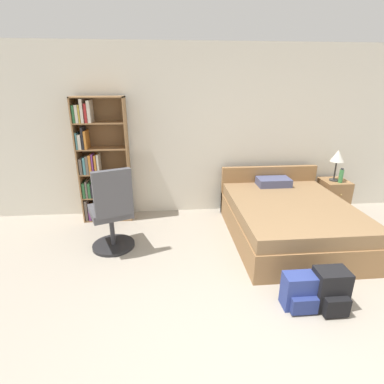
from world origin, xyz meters
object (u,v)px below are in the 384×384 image
object	(u,v)px
nightstand	(333,196)
backpack_black	(331,291)
bed	(288,218)
office_chair	(112,214)
table_lamp	(337,157)
water_bottle	(341,176)
bookshelf	(98,161)
backpack_blue	(300,292)

from	to	relation	value
nightstand	backpack_black	xyz separation A→B (m)	(-1.20, -2.17, -0.08)
nightstand	backpack_black	bearing A→B (deg)	-119.07
bed	office_chair	size ratio (longest dim) A/B	1.74
backpack_black	office_chair	bearing A→B (deg)	150.36
nightstand	table_lamp	distance (m)	0.66
water_bottle	backpack_black	xyz separation A→B (m)	(-1.22, -2.06, -0.47)
office_chair	nightstand	size ratio (longest dim) A/B	2.02
bed	table_lamp	xyz separation A→B (m)	(1.03, 0.75, 0.67)
bookshelf	office_chair	world-z (taller)	bookshelf
office_chair	backpack_black	bearing A→B (deg)	-29.64
table_lamp	backpack_black	world-z (taller)	table_lamp
nightstand	water_bottle	xyz separation A→B (m)	(0.02, -0.11, 0.39)
bookshelf	nightstand	bearing A→B (deg)	-1.44
table_lamp	water_bottle	size ratio (longest dim) A/B	2.16
bed	nightstand	size ratio (longest dim) A/B	3.53
backpack_black	bed	bearing A→B (deg)	84.22
office_chair	backpack_black	world-z (taller)	office_chair
water_bottle	table_lamp	bearing A→B (deg)	116.19
bed	bookshelf	bearing A→B (deg)	162.49
backpack_blue	backpack_black	bearing A→B (deg)	-7.50
table_lamp	backpack_blue	distance (m)	2.69
bed	backpack_black	world-z (taller)	bed
office_chair	water_bottle	world-z (taller)	office_chair
nightstand	water_bottle	distance (m)	0.40
table_lamp	water_bottle	distance (m)	0.30
bed	nightstand	bearing A→B (deg)	35.25
office_chair	nightstand	world-z (taller)	office_chair
bookshelf	water_bottle	xyz separation A→B (m)	(3.75, -0.20, -0.27)
office_chair	backpack_black	xyz separation A→B (m)	(2.20, -1.25, -0.32)
table_lamp	backpack_black	distance (m)	2.57
bookshelf	bed	distance (m)	2.88
office_chair	backpack_blue	bearing A→B (deg)	-32.30
water_bottle	backpack_black	distance (m)	2.44
bookshelf	bed	xyz separation A→B (m)	(2.67, -0.84, -0.66)
table_lamp	backpack_black	bearing A→B (deg)	-118.41
bed	table_lamp	world-z (taller)	table_lamp
nightstand	backpack_blue	world-z (taller)	nightstand
office_chair	backpack_blue	distance (m)	2.30
bed	office_chair	bearing A→B (deg)	-175.92
bookshelf	backpack_blue	bearing A→B (deg)	-44.63
office_chair	backpack_black	size ratio (longest dim) A/B	2.77
nightstand	bookshelf	bearing A→B (deg)	178.56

